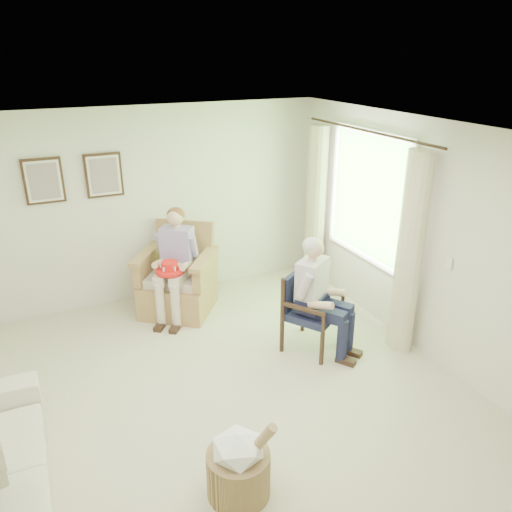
{
  "coord_description": "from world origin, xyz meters",
  "views": [
    {
      "loc": [
        -1.3,
        -3.63,
        3.24
      ],
      "look_at": [
        0.91,
        1.13,
        1.05
      ],
      "focal_mm": 35.0,
      "sensor_mm": 36.0,
      "label": 1
    }
  ],
  "objects_px": {
    "wicker_armchair": "(177,284)",
    "hatbox": "(239,464)",
    "red_hat": "(170,268)",
    "wood_armchair": "(309,306)",
    "person_dark": "(317,290)",
    "person_wicker": "(178,256)"
  },
  "relations": [
    {
      "from": "wicker_armchair",
      "to": "hatbox",
      "type": "height_order",
      "value": "wicker_armchair"
    },
    {
      "from": "wicker_armchair",
      "to": "hatbox",
      "type": "relative_size",
      "value": 1.55
    },
    {
      "from": "person_dark",
      "to": "hatbox",
      "type": "bearing_deg",
      "value": -170.5
    },
    {
      "from": "red_hat",
      "to": "hatbox",
      "type": "distance_m",
      "value": 2.87
    },
    {
      "from": "wicker_armchair",
      "to": "red_hat",
      "type": "relative_size",
      "value": 3.26
    },
    {
      "from": "wicker_armchair",
      "to": "person_wicker",
      "type": "height_order",
      "value": "person_wicker"
    },
    {
      "from": "person_wicker",
      "to": "wicker_armchair",
      "type": "bearing_deg",
      "value": 126.59
    },
    {
      "from": "wood_armchair",
      "to": "hatbox",
      "type": "height_order",
      "value": "wood_armchair"
    },
    {
      "from": "person_dark",
      "to": "hatbox",
      "type": "xyz_separation_m",
      "value": [
        -1.59,
        -1.49,
        -0.49
      ]
    },
    {
      "from": "person_wicker",
      "to": "red_hat",
      "type": "bearing_deg",
      "value": -99.27
    },
    {
      "from": "wood_armchair",
      "to": "wicker_armchair",
      "type": "bearing_deg",
      "value": 94.29
    },
    {
      "from": "wood_armchair",
      "to": "person_dark",
      "type": "bearing_deg",
      "value": -123.77
    },
    {
      "from": "wicker_armchair",
      "to": "wood_armchair",
      "type": "xyz_separation_m",
      "value": [
        1.15,
        -1.47,
        0.13
      ]
    },
    {
      "from": "wood_armchair",
      "to": "hatbox",
      "type": "distance_m",
      "value": 2.3
    },
    {
      "from": "person_dark",
      "to": "red_hat",
      "type": "bearing_deg",
      "value": 100.91
    },
    {
      "from": "wood_armchair",
      "to": "hatbox",
      "type": "bearing_deg",
      "value": -167.75
    },
    {
      "from": "wicker_armchair",
      "to": "wood_armchair",
      "type": "relative_size",
      "value": 1.26
    },
    {
      "from": "red_hat",
      "to": "hatbox",
      "type": "xyz_separation_m",
      "value": [
        -0.28,
        -2.81,
        -0.46
      ]
    },
    {
      "from": "person_wicker",
      "to": "person_dark",
      "type": "distance_m",
      "value": 1.87
    },
    {
      "from": "wicker_armchair",
      "to": "person_dark",
      "type": "relative_size",
      "value": 0.86
    },
    {
      "from": "person_dark",
      "to": "hatbox",
      "type": "height_order",
      "value": "person_dark"
    },
    {
      "from": "wood_armchair",
      "to": "person_wicker",
      "type": "height_order",
      "value": "person_wicker"
    }
  ]
}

